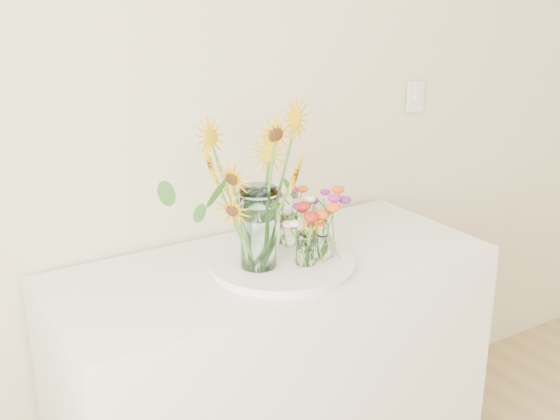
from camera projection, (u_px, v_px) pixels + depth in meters
The scene contains 10 objects.
counter at pixel (273, 385), 2.36m from camera, with size 1.40×0.60×0.90m, color white.
tray at pixel (281, 265), 2.15m from camera, with size 0.43×0.43×0.03m, color white.
mason_jar at pixel (258, 228), 2.06m from camera, with size 0.11×0.11×0.25m, color #C4F3F3.
sunflower_bouquet at pixel (258, 188), 2.02m from camera, with size 0.69×0.69×0.50m, color #DCA104, non-canonical shape.
small_vase_a at pixel (306, 249), 2.10m from camera, with size 0.06×0.06×0.10m, color white.
wildflower_posy_a at pixel (306, 235), 2.09m from camera, with size 0.18×0.18×0.19m, color #F15514, non-canonical shape.
small_vase_b at pixel (322, 238), 2.16m from camera, with size 0.09×0.09×0.13m, color white, non-canonical shape.
wildflower_posy_b at pixel (323, 225), 2.14m from camera, with size 0.23×0.23×0.22m, color #F15514, non-canonical shape.
small_vase_c at pixel (289, 230), 2.26m from camera, with size 0.06×0.06×0.10m, color white.
wildflower_posy_c at pixel (289, 217), 2.25m from camera, with size 0.20×0.20×0.19m, color #F15514, non-canonical shape.
Camera 1 is at (-1.31, 0.19, 1.77)m, focal length 45.00 mm.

